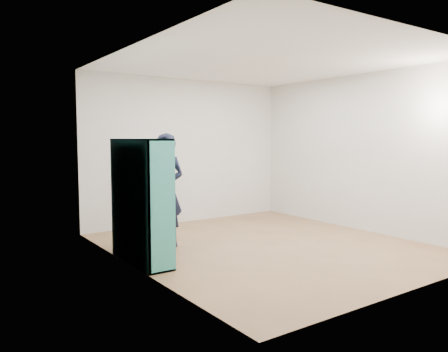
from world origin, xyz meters
TOP-DOWN VIEW (x-y plane):
  - floor at (0.00, 0.00)m, footprint 4.50×4.50m
  - ceiling at (0.00, 0.00)m, footprint 4.50×4.50m
  - wall_left at (-2.00, 0.00)m, footprint 0.02×4.50m
  - wall_right at (2.00, 0.00)m, footprint 0.02×4.50m
  - wall_back at (0.00, 2.25)m, footprint 4.00×0.02m
  - wall_front at (0.00, -2.25)m, footprint 4.00×0.02m
  - bookshelf at (-1.85, 0.27)m, footprint 0.34×1.15m
  - person at (-1.20, 0.82)m, footprint 0.60×0.70m
  - smartphone at (-1.38, 0.85)m, footprint 0.05×0.09m

SIDE VIEW (x-z plane):
  - floor at x=0.00m, z-range 0.00..0.00m
  - bookshelf at x=-1.85m, z-range -0.02..1.52m
  - person at x=-1.20m, z-range 0.00..1.61m
  - smartphone at x=-1.38m, z-range 0.85..0.97m
  - wall_left at x=-2.00m, z-range 0.00..2.60m
  - wall_right at x=2.00m, z-range 0.00..2.60m
  - wall_back at x=0.00m, z-range 0.00..2.60m
  - wall_front at x=0.00m, z-range 0.00..2.60m
  - ceiling at x=0.00m, z-range 2.60..2.60m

